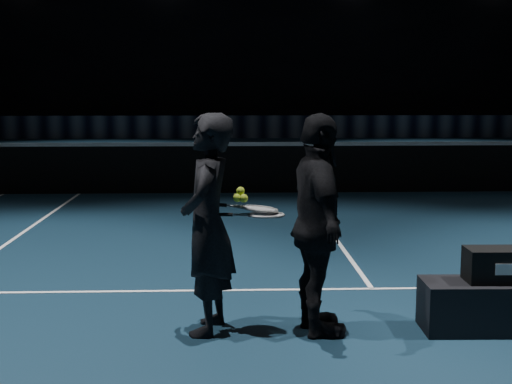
% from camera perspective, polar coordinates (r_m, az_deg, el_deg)
% --- Properties ---
extents(floor, '(36.00, 36.00, 0.00)m').
position_cam_1_polar(floor, '(13.16, 3.77, -0.12)').
color(floor, '#0D2430').
rests_on(floor, ground).
extents(wall_back, '(30.00, 0.00, 30.00)m').
position_cam_1_polar(wall_back, '(31.14, 0.34, 13.86)').
color(wall_back, black).
rests_on(wall_back, ground).
extents(court_lines, '(10.98, 23.78, 0.01)m').
position_cam_1_polar(court_lines, '(13.16, 3.77, -0.10)').
color(court_lines, white).
rests_on(court_lines, floor).
extents(net_mesh, '(12.80, 0.02, 0.86)m').
position_cam_1_polar(net_mesh, '(13.10, 3.79, 1.83)').
color(net_mesh, black).
rests_on(net_mesh, floor).
extents(net_tape, '(12.80, 0.03, 0.07)m').
position_cam_1_polar(net_tape, '(13.06, 3.80, 3.86)').
color(net_tape, white).
rests_on(net_tape, net_mesh).
extents(sponsor_backdrop, '(22.00, 0.15, 0.90)m').
position_cam_1_polar(sponsor_backdrop, '(28.52, 0.56, 5.24)').
color(sponsor_backdrop, black).
rests_on(sponsor_backdrop, floor).
extents(player_bench, '(1.33, 0.47, 0.40)m').
position_cam_1_polar(player_bench, '(6.01, 19.38, -8.58)').
color(player_bench, black).
rests_on(player_bench, floor).
extents(racket_bag, '(0.67, 0.30, 0.26)m').
position_cam_1_polar(racket_bag, '(5.93, 19.53, -5.52)').
color(racket_bag, black).
rests_on(racket_bag, player_bench).
extents(player_a, '(0.52, 0.69, 1.71)m').
position_cam_1_polar(player_a, '(5.51, -3.90, -2.60)').
color(player_a, black).
rests_on(player_a, floor).
extents(player_b, '(0.53, 1.05, 1.71)m').
position_cam_1_polar(player_b, '(5.47, 4.99, -2.68)').
color(player_b, black).
rests_on(player_b, floor).
extents(racket_lower, '(0.70, 0.28, 0.03)m').
position_cam_1_polar(racket_lower, '(5.46, 0.79, -1.85)').
color(racket_lower, black).
rests_on(racket_lower, player_a).
extents(racket_upper, '(0.68, 0.23, 0.10)m').
position_cam_1_polar(racket_upper, '(5.49, 0.29, -1.35)').
color(racket_upper, black).
rests_on(racket_upper, player_b).
extents(tennis_balls, '(0.12, 0.10, 0.12)m').
position_cam_1_polar(tennis_balls, '(5.45, -1.25, -0.32)').
color(tennis_balls, gold).
rests_on(tennis_balls, racket_upper).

